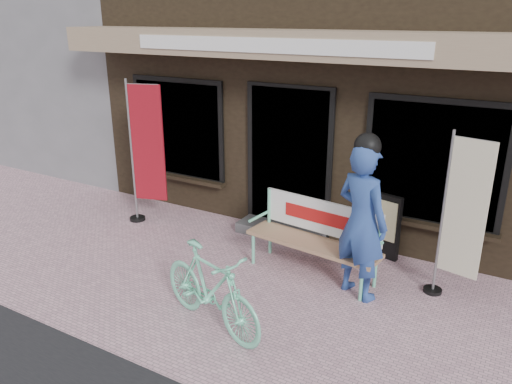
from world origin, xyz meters
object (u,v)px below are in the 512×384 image
Objects in this scene: person at (362,219)px; bench at (316,232)px; nobori_cream at (461,217)px; bicycle at (211,289)px; nobori_red at (145,151)px; menu_stand at (384,225)px.

bench is at bearing -178.70° from person.
nobori_cream reaches higher than person.
nobori_red reaches higher than bicycle.
menu_stand is at bearing -7.82° from nobori_red.
bicycle is at bearing -99.10° from bench.
nobori_red is at bearing 69.99° from bicycle.
nobori_red reaches higher than nobori_cream.
bicycle is 3.17m from nobori_red.
menu_stand is (-0.99, 0.66, -0.56)m from nobori_cream.
person is at bearing -21.26° from bicycle.
bench reaches higher than menu_stand.
nobori_red is at bearing -165.59° from person.
person is 3.60m from nobori_red.
person reaches higher than menu_stand.
nobori_red is 4.54m from nobori_cream.
bicycle is (-1.10, -1.40, -0.50)m from person.
bench is 0.79× the size of nobori_red.
bicycle is (-0.46, -1.64, -0.10)m from bench.
bicycle is at bearing -54.93° from nobori_red.
menu_stand is at bearing -6.37° from bicycle.
bench is at bearing -160.85° from nobori_cream.
person is at bearing -143.58° from nobori_cream.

